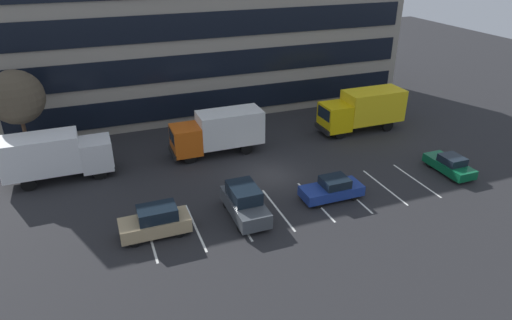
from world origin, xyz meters
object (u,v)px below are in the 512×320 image
object	(u,v)px
box_truck_yellow_all	(363,109)
sedan_navy	(332,189)
box_truck_white	(55,155)
bare_tree	(16,97)
suv_tan	(156,222)
box_truck_orange	(219,131)
sedan_forest	(450,165)
suv_charcoal	(245,202)

from	to	relation	value
box_truck_yellow_all	sedan_navy	distance (m)	13.23
box_truck_white	sedan_navy	xyz separation A→B (m)	(17.55, -9.65, -1.29)
bare_tree	suv_tan	bearing A→B (deg)	-59.54
box_truck_orange	bare_tree	size ratio (longest dim) A/B	1.00
bare_tree	box_truck_white	bearing A→B (deg)	-58.19
suv_tan	box_truck_yellow_all	bearing A→B (deg)	25.28
suv_tan	box_truck_white	bearing A→B (deg)	119.97
box_truck_yellow_all	sedan_navy	size ratio (longest dim) A/B	1.87
box_truck_white	box_truck_orange	xyz separation A→B (m)	(12.43, 0.14, -0.02)
suv_tan	sedan_navy	xyz separation A→B (m)	(12.02, -0.06, -0.19)
sedan_forest	bare_tree	world-z (taller)	bare_tree
box_truck_white	suv_tan	size ratio (longest dim) A/B	1.85
suv_charcoal	box_truck_white	bearing A→B (deg)	139.45
sedan_forest	suv_charcoal	bearing A→B (deg)	-179.86
suv_charcoal	sedan_forest	size ratio (longest dim) A/B	1.14
box_truck_yellow_all	box_truck_orange	xyz separation A→B (m)	(-13.84, -0.07, -0.10)
sedan_navy	sedan_forest	world-z (taller)	sedan_navy
box_truck_yellow_all	suv_tan	distance (m)	22.97
sedan_navy	suv_tan	bearing A→B (deg)	179.72
sedan_forest	box_truck_white	bearing A→B (deg)	161.05
suv_charcoal	box_truck_yellow_all	bearing A→B (deg)	33.03
box_truck_yellow_all	sedan_forest	bearing A→B (deg)	-81.06
box_truck_orange	suv_charcoal	world-z (taller)	box_truck_orange
box_truck_white	suv_charcoal	xyz separation A→B (m)	(11.20, -9.59, -1.00)
suv_charcoal	bare_tree	xyz separation A→B (m)	(-13.31, 12.98, 4.56)
suv_charcoal	sedan_navy	world-z (taller)	suv_charcoal
suv_tan	bare_tree	size ratio (longest dim) A/B	0.55
box_truck_yellow_all	sedan_forest	distance (m)	9.97
box_truck_white	bare_tree	world-z (taller)	bare_tree
sedan_forest	suv_tan	bearing A→B (deg)	-179.89
sedan_forest	box_truck_yellow_all	bearing A→B (deg)	98.94
bare_tree	sedan_forest	bearing A→B (deg)	-23.40
box_truck_white	sedan_forest	world-z (taller)	box_truck_white
sedan_forest	sedan_navy	bearing A→B (deg)	-179.44
box_truck_yellow_all	box_truck_orange	size ratio (longest dim) A/B	1.05
suv_tan	sedan_forest	xyz separation A→B (m)	(22.27, 0.04, -0.23)
sedan_forest	bare_tree	distance (m)	32.95
box_truck_orange	sedan_forest	distance (m)	18.22
box_truck_yellow_all	sedan_navy	world-z (taller)	box_truck_yellow_all
suv_tan	suv_charcoal	world-z (taller)	suv_charcoal
box_truck_orange	suv_tan	xyz separation A→B (m)	(-6.90, -9.73, -1.08)
sedan_navy	sedan_forest	size ratio (longest dim) A/B	1.06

